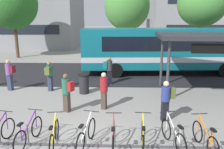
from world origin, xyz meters
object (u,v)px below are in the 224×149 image
at_px(parked_bicycle_purple_1, 29,133).
at_px(commuter_red_pack_6, 67,90).
at_px(parked_bicycle_yellow_5, 143,137).
at_px(parked_bicycle_white_6, 173,136).
at_px(parked_bicycle_yellow_2, 54,136).
at_px(street_tree_0, 202,3).
at_px(parked_bicycle_white_3, 86,135).
at_px(commuter_olive_pack_5, 49,74).
at_px(commuter_olive_pack_4, 166,98).
at_px(parked_bicycle_orange_7, 205,139).
at_px(transit_shelter, 220,38).
at_px(city_bus, 166,49).
at_px(commuter_teal_pack_2, 109,69).
at_px(trash_bin, 84,84).
at_px(street_tree_3, 127,6).
at_px(street_tree_1, 13,3).
at_px(commuter_maroon_pack_3, 10,73).
at_px(commuter_navy_pack_1, 104,88).
at_px(parked_bicycle_red_4, 113,137).

relative_size(parked_bicycle_purple_1, commuter_red_pack_6, 1.02).
height_order(parked_bicycle_yellow_5, parked_bicycle_white_6, same).
height_order(parked_bicycle_yellow_2, street_tree_0, street_tree_0).
xyz_separation_m(parked_bicycle_white_3, commuter_olive_pack_5, (-2.75, 5.56, 0.57)).
xyz_separation_m(parked_bicycle_yellow_2, commuter_olive_pack_4, (3.84, 2.05, 0.55)).
distance_m(parked_bicycle_orange_7, commuter_red_pack_6, 5.61).
bearing_deg(transit_shelter, city_bus, 113.08).
bearing_deg(commuter_red_pack_6, commuter_teal_pack_2, -82.11).
bearing_deg(street_tree_0, parked_bicycle_yellow_5, -113.73).
height_order(transit_shelter, trash_bin, transit_shelter).
bearing_deg(commuter_teal_pack_2, city_bus, 21.00).
height_order(parked_bicycle_purple_1, commuter_olive_pack_4, commuter_olive_pack_4).
bearing_deg(parked_bicycle_white_3, street_tree_3, 6.73).
distance_m(parked_bicycle_yellow_2, transit_shelter, 9.23).
bearing_deg(street_tree_1, commuter_teal_pack_2, -44.05).
relative_size(parked_bicycle_yellow_5, transit_shelter, 0.27).
bearing_deg(parked_bicycle_yellow_5, commuter_teal_pack_2, 15.22).
height_order(city_bus, parked_bicycle_white_6, city_bus).
bearing_deg(trash_bin, commuter_maroon_pack_3, 174.30).
bearing_deg(transit_shelter, parked_bicycle_orange_7, -111.39).
bearing_deg(commuter_navy_pack_1, parked_bicycle_yellow_5, 37.46).
relative_size(commuter_olive_pack_4, street_tree_1, 0.21).
distance_m(parked_bicycle_white_6, commuter_maroon_pack_3, 9.52).
bearing_deg(city_bus, commuter_navy_pack_1, 56.59).
relative_size(parked_bicycle_yellow_5, commuter_olive_pack_5, 1.04).
bearing_deg(commuter_red_pack_6, transit_shelter, -132.40).
distance_m(parked_bicycle_red_4, commuter_maroon_pack_3, 8.21).
relative_size(commuter_maroon_pack_3, commuter_olive_pack_5, 1.04).
xyz_separation_m(commuter_teal_pack_2, trash_bin, (-1.25, -1.78, -0.44)).
bearing_deg(commuter_olive_pack_5, transit_shelter, -83.80).
bearing_deg(street_tree_3, parked_bicycle_white_6, -87.36).
bearing_deg(parked_bicycle_yellow_2, city_bus, -34.62).
xyz_separation_m(trash_bin, street_tree_0, (9.31, 10.04, 4.64)).
height_order(commuter_navy_pack_1, commuter_maroon_pack_3, commuter_maroon_pack_3).
xyz_separation_m(city_bus, commuter_red_pack_6, (-5.59, -7.18, -0.81)).
bearing_deg(city_bus, commuter_red_pack_6, 49.55).
height_order(street_tree_0, street_tree_3, street_tree_3).
relative_size(parked_bicycle_purple_1, parked_bicycle_red_4, 0.99).
distance_m(parked_bicycle_white_3, commuter_navy_pack_1, 3.19).
distance_m(parked_bicycle_yellow_5, commuter_teal_pack_2, 7.23).
bearing_deg(parked_bicycle_purple_1, commuter_navy_pack_1, -26.96).
distance_m(parked_bicycle_red_4, commuter_red_pack_6, 3.53).
bearing_deg(street_tree_0, commuter_maroon_pack_3, -144.44).
distance_m(commuter_teal_pack_2, commuter_olive_pack_5, 3.49).
height_order(parked_bicycle_yellow_2, commuter_olive_pack_4, commuter_olive_pack_4).
relative_size(parked_bicycle_red_4, parked_bicycle_yellow_5, 1.00).
bearing_deg(commuter_maroon_pack_3, parked_bicycle_yellow_5, 155.37).
bearing_deg(commuter_navy_pack_1, parked_bicycle_orange_7, 59.26).
height_order(city_bus, street_tree_1, street_tree_1).
distance_m(parked_bicycle_yellow_2, commuter_olive_pack_5, 5.98).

